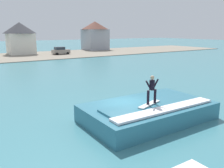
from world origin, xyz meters
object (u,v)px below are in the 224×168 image
Objects in this scene: surfer at (152,88)px; surfboard at (149,104)px; house_gabled_white at (95,34)px; house_small_cottage at (20,36)px; car_far_shore at (61,51)px; wave_crest at (148,111)px.

surfboard is at bearing 158.57° from surfer.
house_gabled_white is 21.47m from house_small_cottage.
surfer is 44.74m from car_far_shore.
wave_crest is 3.94× the size of surfboard.
house_small_cottage reaches higher than car_far_shore.
house_small_cottage reaches higher than wave_crest.
wave_crest is 44.19m from car_far_shore.
car_far_shore reaches higher than wave_crest.
house_gabled_white is (24.79, 51.46, 3.27)m from surfboard.
house_gabled_white is (24.44, 51.01, 3.94)m from wave_crest.
surfboard is 57.21m from house_gabled_white.
house_gabled_white reaches higher than house_small_cottage.
car_far_shore is at bearing 76.07° from wave_crest.
house_small_cottage is (3.07, 48.90, 3.66)m from wave_crest.
wave_crest is 2.00× the size of car_far_shore.
house_gabled_white is at bearing 30.47° from car_far_shore.
house_gabled_white reaches higher than surfboard.
house_small_cottage is (3.42, 49.34, 2.99)m from surfboard.
surfboard is (-0.35, -0.44, 0.67)m from wave_crest.
car_far_shore is 0.53× the size of house_small_cottage.
car_far_shore is 16.41m from house_gabled_white.
surfboard is at bearing -104.23° from car_far_shore.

